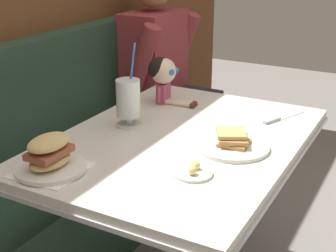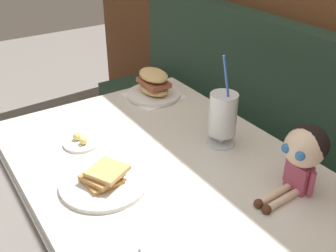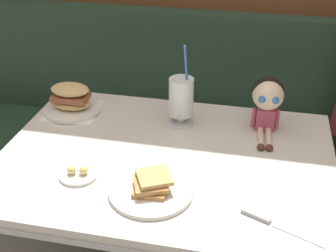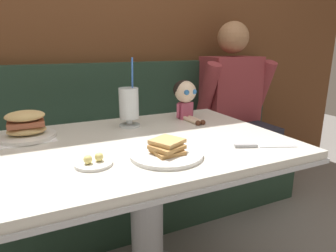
{
  "view_description": "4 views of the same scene",
  "coord_description": "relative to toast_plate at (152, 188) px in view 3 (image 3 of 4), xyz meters",
  "views": [
    {
      "loc": [
        -1.42,
        -0.55,
        1.41
      ],
      "look_at": [
        -0.01,
        0.22,
        0.78
      ],
      "focal_mm": 51.96,
      "sensor_mm": 36.0,
      "label": 1
    },
    {
      "loc": [
        0.86,
        -0.37,
        1.45
      ],
      "look_at": [
        -0.01,
        0.21,
        0.86
      ],
      "focal_mm": 43.02,
      "sensor_mm": 36.0,
      "label": 2
    },
    {
      "loc": [
        0.27,
        -1.03,
        1.57
      ],
      "look_at": [
        0.01,
        0.19,
        0.85
      ],
      "focal_mm": 48.04,
      "sensor_mm": 36.0,
      "label": 3
    },
    {
      "loc": [
        -0.4,
        -0.87,
        1.11
      ],
      "look_at": [
        0.1,
        0.17,
        0.79
      ],
      "focal_mm": 31.54,
      "sensor_mm": 36.0,
      "label": 4
    }
  ],
  "objects": [
    {
      "name": "butter_saucer",
      "position": [
        -0.24,
        0.03,
        -0.01
      ],
      "size": [
        0.12,
        0.12,
        0.04
      ],
      "color": "white",
      "rests_on": "diner_table"
    },
    {
      "name": "toast_plate",
      "position": [
        0.0,
        0.0,
        0.0
      ],
      "size": [
        0.25,
        0.25,
        0.06
      ],
      "color": "white",
      "rests_on": "diner_table"
    },
    {
      "name": "butter_knife",
      "position": [
        0.33,
        -0.06,
        -0.01
      ],
      "size": [
        0.22,
        0.11,
        0.01
      ],
      "color": "silver",
      "rests_on": "diner_table"
    },
    {
      "name": "milkshake_glass",
      "position": [
        0.01,
        0.42,
        0.08
      ],
      "size": [
        0.1,
        0.1,
        0.31
      ],
      "color": "silver",
      "rests_on": "diner_table"
    },
    {
      "name": "sandwich_plate",
      "position": [
        -0.43,
        0.42,
        0.03
      ],
      "size": [
        0.22,
        0.22,
        0.12
      ],
      "color": "white",
      "rests_on": "diner_table"
    },
    {
      "name": "booth_bench",
      "position": [
        -0.0,
        0.83,
        -0.43
      ],
      "size": [
        2.6,
        0.48,
        1.0
      ],
      "color": "#233D2D",
      "rests_on": "ground"
    },
    {
      "name": "diner_table",
      "position": [
        -0.0,
        0.2,
        -0.21
      ],
      "size": [
        1.11,
        0.81,
        0.74
      ],
      "color": "silver",
      "rests_on": "ground"
    },
    {
      "name": "seated_doll",
      "position": [
        0.31,
        0.44,
        0.11
      ],
      "size": [
        0.12,
        0.22,
        0.2
      ],
      "color": "#B74C6B",
      "rests_on": "diner_table"
    }
  ]
}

